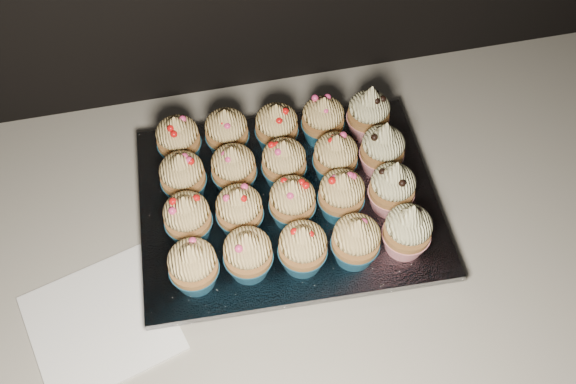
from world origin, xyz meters
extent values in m
cube|color=black|center=(0.00, 1.70, 0.43)|extent=(2.40, 0.60, 0.86)
cube|color=beige|center=(0.00, 1.70, 0.88)|extent=(2.44, 0.64, 0.04)
cube|color=white|center=(-0.23, 1.61, 0.90)|extent=(0.21, 0.21, 0.00)
cube|color=black|center=(0.04, 1.73, 0.91)|extent=(0.39, 0.31, 0.02)
cube|color=silver|center=(0.04, 1.73, 0.93)|extent=(0.43, 0.34, 0.01)
cone|color=#185273|center=(-0.10, 1.63, 0.95)|extent=(0.06, 0.06, 0.03)
ellipsoid|color=#FAD17E|center=(-0.10, 1.63, 0.99)|extent=(0.06, 0.06, 0.04)
cone|color=#FAD17E|center=(-0.10, 1.63, 1.01)|extent=(0.03, 0.03, 0.02)
cone|color=#185273|center=(-0.03, 1.63, 0.95)|extent=(0.06, 0.06, 0.03)
ellipsoid|color=#FAD17E|center=(-0.03, 1.63, 0.99)|extent=(0.06, 0.06, 0.04)
cone|color=#FAD17E|center=(-0.03, 1.63, 1.01)|extent=(0.03, 0.03, 0.02)
cone|color=#185273|center=(0.04, 1.63, 0.95)|extent=(0.06, 0.06, 0.03)
ellipsoid|color=#FAD17E|center=(0.04, 1.63, 0.99)|extent=(0.06, 0.06, 0.04)
cone|color=#FAD17E|center=(0.04, 1.63, 1.01)|extent=(0.03, 0.03, 0.02)
cone|color=#185273|center=(0.11, 1.62, 0.95)|extent=(0.06, 0.06, 0.03)
ellipsoid|color=#FAD17E|center=(0.11, 1.62, 0.99)|extent=(0.06, 0.06, 0.04)
cone|color=#FAD17E|center=(0.11, 1.62, 1.01)|extent=(0.03, 0.03, 0.02)
cone|color=red|center=(0.17, 1.62, 0.95)|extent=(0.06, 0.06, 0.03)
ellipsoid|color=#F5EDAC|center=(0.17, 1.62, 0.99)|extent=(0.06, 0.06, 0.04)
cone|color=#F5EDAC|center=(0.17, 1.62, 1.02)|extent=(0.03, 0.03, 0.03)
cone|color=#185273|center=(-0.10, 1.70, 0.95)|extent=(0.06, 0.06, 0.03)
ellipsoid|color=#FAD17E|center=(-0.10, 1.70, 0.99)|extent=(0.06, 0.06, 0.04)
cone|color=#FAD17E|center=(-0.10, 1.70, 1.01)|extent=(0.03, 0.03, 0.02)
cone|color=#185273|center=(-0.03, 1.70, 0.95)|extent=(0.06, 0.06, 0.03)
ellipsoid|color=#FAD17E|center=(-0.03, 1.70, 0.99)|extent=(0.06, 0.06, 0.04)
cone|color=#FAD17E|center=(-0.03, 1.70, 1.01)|extent=(0.03, 0.03, 0.02)
cone|color=#185273|center=(0.04, 1.70, 0.95)|extent=(0.06, 0.06, 0.03)
ellipsoid|color=#FAD17E|center=(0.04, 1.70, 0.99)|extent=(0.06, 0.06, 0.04)
cone|color=#FAD17E|center=(0.04, 1.70, 1.01)|extent=(0.03, 0.03, 0.02)
cone|color=#185273|center=(0.11, 1.69, 0.95)|extent=(0.06, 0.06, 0.03)
ellipsoid|color=#FAD17E|center=(0.11, 1.69, 0.99)|extent=(0.06, 0.06, 0.04)
cone|color=#FAD17E|center=(0.11, 1.69, 1.01)|extent=(0.03, 0.03, 0.02)
cone|color=red|center=(0.18, 1.69, 0.95)|extent=(0.06, 0.06, 0.03)
ellipsoid|color=#F5EDAC|center=(0.18, 1.69, 0.99)|extent=(0.06, 0.06, 0.04)
cone|color=#F5EDAC|center=(0.18, 1.69, 1.02)|extent=(0.03, 0.03, 0.03)
cone|color=#185273|center=(-0.10, 1.77, 0.95)|extent=(0.06, 0.06, 0.03)
ellipsoid|color=#FAD17E|center=(-0.10, 1.77, 0.99)|extent=(0.06, 0.06, 0.04)
cone|color=#FAD17E|center=(-0.10, 1.77, 1.01)|extent=(0.03, 0.03, 0.02)
cone|color=#185273|center=(-0.03, 1.77, 0.95)|extent=(0.06, 0.06, 0.03)
ellipsoid|color=#FAD17E|center=(-0.03, 1.77, 0.99)|extent=(0.06, 0.06, 0.04)
cone|color=#FAD17E|center=(-0.03, 1.77, 1.01)|extent=(0.03, 0.03, 0.02)
cone|color=#185273|center=(0.04, 1.76, 0.95)|extent=(0.06, 0.06, 0.03)
ellipsoid|color=#FAD17E|center=(0.04, 1.76, 0.99)|extent=(0.06, 0.06, 0.04)
cone|color=#FAD17E|center=(0.04, 1.76, 1.01)|extent=(0.03, 0.03, 0.02)
cone|color=#185273|center=(0.12, 1.76, 0.95)|extent=(0.06, 0.06, 0.03)
ellipsoid|color=#FAD17E|center=(0.12, 1.76, 0.99)|extent=(0.06, 0.06, 0.04)
cone|color=#FAD17E|center=(0.12, 1.76, 1.01)|extent=(0.03, 0.03, 0.02)
cone|color=red|center=(0.18, 1.76, 0.95)|extent=(0.06, 0.06, 0.03)
ellipsoid|color=#F5EDAC|center=(0.18, 1.76, 0.99)|extent=(0.06, 0.06, 0.04)
cone|color=#F5EDAC|center=(0.18, 1.76, 1.02)|extent=(0.03, 0.03, 0.03)
cone|color=#185273|center=(-0.09, 1.84, 0.95)|extent=(0.06, 0.06, 0.03)
ellipsoid|color=#FAD17E|center=(-0.09, 1.84, 0.99)|extent=(0.06, 0.06, 0.04)
cone|color=#FAD17E|center=(-0.09, 1.84, 1.01)|extent=(0.03, 0.03, 0.02)
cone|color=#185273|center=(-0.02, 1.84, 0.95)|extent=(0.06, 0.06, 0.03)
ellipsoid|color=#FAD17E|center=(-0.02, 1.84, 0.99)|extent=(0.06, 0.06, 0.04)
cone|color=#FAD17E|center=(-0.02, 1.84, 1.01)|extent=(0.03, 0.03, 0.02)
cone|color=#185273|center=(0.05, 1.83, 0.95)|extent=(0.06, 0.06, 0.03)
ellipsoid|color=#FAD17E|center=(0.05, 1.83, 0.99)|extent=(0.06, 0.06, 0.04)
cone|color=#FAD17E|center=(0.05, 1.83, 1.01)|extent=(0.03, 0.03, 0.02)
cone|color=#185273|center=(0.12, 1.83, 0.95)|extent=(0.06, 0.06, 0.03)
ellipsoid|color=#FAD17E|center=(0.12, 1.83, 0.99)|extent=(0.06, 0.06, 0.04)
cone|color=#FAD17E|center=(0.12, 1.83, 1.01)|extent=(0.03, 0.03, 0.02)
cone|color=red|center=(0.18, 1.83, 0.95)|extent=(0.06, 0.06, 0.03)
ellipsoid|color=#F5EDAC|center=(0.18, 1.83, 0.99)|extent=(0.06, 0.06, 0.04)
cone|color=#F5EDAC|center=(0.18, 1.83, 1.02)|extent=(0.03, 0.03, 0.03)
camera|label=1|loc=(-0.07, 1.22, 1.66)|focal=40.00mm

